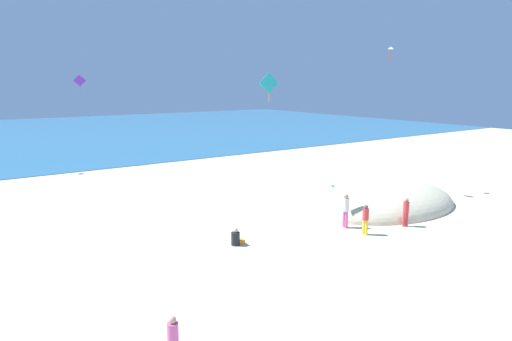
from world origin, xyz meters
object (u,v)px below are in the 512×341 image
Objects in this scene: person_3 at (173,338)px; kite_white at (391,48)px; person_0 at (346,208)px; kite_purple at (80,81)px; person_4 at (366,217)px; person_2 at (236,238)px; kite_teal at (269,83)px; beach_chair_near_camera at (332,191)px; person_5 at (406,210)px.

kite_white is (19.21, 9.45, 8.20)m from person_3.
kite_purple reaches higher than person_0.
person_0 is 1.27m from person_4.
person_2 is at bearing -167.19° from kite_white.
person_4 is 1.00× the size of kite_teal.
kite_purple is (-5.78, 24.84, 6.11)m from person_0.
kite_purple is at bearing -52.89° from beach_chair_near_camera.
kite_white reaches higher than person_0.
kite_purple is 0.90× the size of kite_teal.
person_3 is at bearing 129.28° from person_5.
person_2 is at bearing -137.40° from person_3.
beach_chair_near_camera is 0.93× the size of person_2.
person_2 reaches higher than beach_chair_near_camera.
beach_chair_near_camera is at bearing -150.96° from person_3.
person_2 is 0.85× the size of kite_white.
kite_teal reaches higher than person_4.
person_2 is at bearing -146.57° from kite_teal.
person_2 is 0.56× the size of person_4.
person_4 reaches higher than beach_chair_near_camera.
beach_chair_near_camera is 6.90m from person_5.
person_0 is (-4.17, -5.13, 0.71)m from beach_chair_near_camera.
kite_purple reaches higher than beach_chair_near_camera.
person_3 is 14.05m from kite_teal.
kite_teal reaches higher than person_0.
person_3 is at bearing -143.70° from person_2.
kite_white is 0.73× the size of kite_purple.
person_4 is at bearing -33.26° from person_2.
kite_purple is at bearing 79.26° from person_2.
kite_white is 0.65× the size of kite_teal.
person_5 is 1.00× the size of kite_teal.
kite_teal is at bearing -175.35° from kite_white.
person_0 reaches higher than person_2.
person_2 is 7.74m from kite_teal.
kite_purple is 21.88m from kite_teal.
kite_teal is at bearing -65.04° from person_4.
kite_white reaches higher than person_5.
beach_chair_near_camera is 0.52× the size of person_3.
person_3 is 0.99× the size of person_5.
person_3 is 1.10× the size of kite_purple.
person_4 reaches higher than person_3.
person_0 is at bearing -55.15° from kite_teal.
person_5 reaches higher than person_3.
person_3 is at bearing -100.73° from kite_purple.
person_4 is (5.62, -2.28, 0.53)m from person_2.
person_3 is 12.23m from person_4.
beach_chair_near_camera is 0.52× the size of person_4.
person_3 is at bearing 18.07° from person_4.
kite_purple reaches higher than kite_teal.
kite_purple is at bearing 111.80° from person_0.
person_2 is 24.76m from kite_purple.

